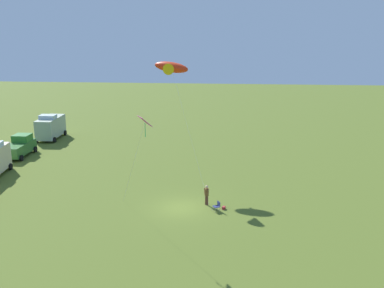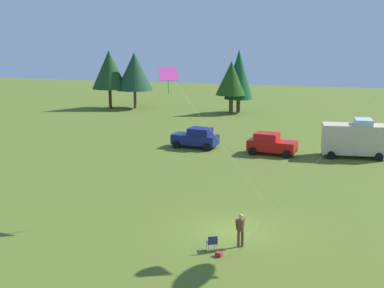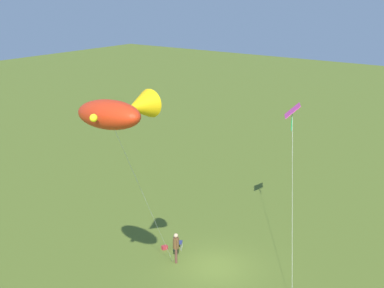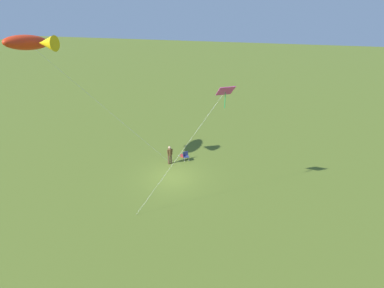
# 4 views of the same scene
# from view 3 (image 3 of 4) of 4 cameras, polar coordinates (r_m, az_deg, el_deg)

# --- Properties ---
(ground_plane) EXTENTS (160.00, 160.00, 0.00)m
(ground_plane) POSITION_cam_3_polar(r_m,az_deg,el_deg) (30.01, 2.50, -13.00)
(ground_plane) COLOR #526421
(person_kite_flyer) EXTENTS (0.52, 0.49, 1.74)m
(person_kite_flyer) POSITION_cam_3_polar(r_m,az_deg,el_deg) (30.03, -1.71, -10.76)
(person_kite_flyer) COLOR brown
(person_kite_flyer) RESTS_ON ground
(folding_chair) EXTENTS (0.65, 0.65, 0.82)m
(folding_chair) POSITION_cam_3_polar(r_m,az_deg,el_deg) (31.65, -1.67, -10.31)
(folding_chair) COLOR navy
(folding_chair) RESTS_ON ground
(backpack_on_grass) EXTENTS (0.38, 0.32, 0.22)m
(backpack_on_grass) POSITION_cam_3_polar(r_m,az_deg,el_deg) (31.80, -2.95, -10.96)
(backpack_on_grass) COLOR #A6282E
(backpack_on_grass) RESTS_ON ground
(kite_large_fish) EXTENTS (9.66, 6.05, 11.43)m
(kite_large_fish) POSITION_cam_3_polar(r_m,az_deg,el_deg) (18.27, -8.10, 3.36)
(kite_large_fish) COLOR red
(kite_large_fish) RESTS_ON ground
(kite_diamond_rainbow) EXTENTS (6.07, 3.75, 8.63)m
(kite_diamond_rainbow) POSITION_cam_3_polar(r_m,az_deg,el_deg) (29.47, 10.66, 3.08)
(kite_diamond_rainbow) COLOR #D43C95
(kite_diamond_rainbow) RESTS_ON ground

